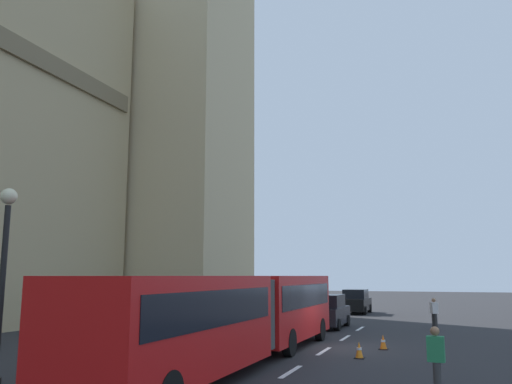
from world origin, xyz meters
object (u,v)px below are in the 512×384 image
(sedan_lead, at_px, (328,311))
(traffic_cone_middle, at_px, (383,342))
(sedan_trailing, at_px, (356,301))
(pedestrian_by_kerb, at_px, (434,313))
(articulated_bus, at_px, (240,310))
(traffic_cone_west, at_px, (359,350))
(pedestrian_near_cones, at_px, (436,360))
(street_lamp, at_px, (3,270))

(sedan_lead, bearing_deg, traffic_cone_middle, -153.16)
(sedan_trailing, bearing_deg, pedestrian_by_kerb, -151.43)
(sedan_lead, bearing_deg, articulated_bus, 178.90)
(sedan_trailing, relative_size, traffic_cone_west, 7.59)
(traffic_cone_middle, height_order, pedestrian_near_cones, pedestrian_near_cones)
(sedan_lead, relative_size, sedan_trailing, 1.00)
(articulated_bus, xyz_separation_m, street_lamp, (-5.83, 4.51, 1.31))
(street_lamp, relative_size, pedestrian_near_cones, 3.12)
(sedan_lead, height_order, pedestrian_near_cones, sedan_lead)
(pedestrian_near_cones, relative_size, pedestrian_by_kerb, 1.00)
(sedan_lead, relative_size, traffic_cone_middle, 7.59)
(sedan_trailing, bearing_deg, traffic_cone_middle, -168.00)
(traffic_cone_west, xyz_separation_m, traffic_cone_middle, (2.60, -0.55, 0.00))
(traffic_cone_middle, bearing_deg, articulated_bus, 141.07)
(sedan_lead, xyz_separation_m, traffic_cone_west, (-10.26, -3.33, -0.63))
(articulated_bus, relative_size, pedestrian_by_kerb, 10.01)
(street_lamp, height_order, pedestrian_by_kerb, street_lamp)
(sedan_trailing, bearing_deg, articulated_bus, -179.85)
(articulated_bus, xyz_separation_m, traffic_cone_west, (2.51, -3.57, -1.46))
(articulated_bus, height_order, sedan_trailing, articulated_bus)
(traffic_cone_middle, distance_m, pedestrian_near_cones, 8.44)
(sedan_trailing, height_order, pedestrian_by_kerb, sedan_trailing)
(articulated_bus, distance_m, traffic_cone_west, 4.60)
(traffic_cone_west, xyz_separation_m, pedestrian_by_kerb, (11.30, -2.35, 0.63))
(articulated_bus, distance_m, sedan_lead, 12.80)
(articulated_bus, height_order, street_lamp, street_lamp)
(traffic_cone_west, distance_m, pedestrian_by_kerb, 11.56)
(articulated_bus, height_order, pedestrian_near_cones, articulated_bus)
(traffic_cone_middle, bearing_deg, sedan_lead, 26.84)
(sedan_trailing, distance_m, traffic_cone_middle, 20.15)
(sedan_trailing, distance_m, pedestrian_near_cones, 28.56)
(traffic_cone_west, relative_size, street_lamp, 0.11)
(street_lamp, bearing_deg, articulated_bus, -37.70)
(street_lamp, bearing_deg, pedestrian_near_cones, -75.46)
(sedan_lead, distance_m, pedestrian_near_cones, 16.92)
(sedan_lead, relative_size, pedestrian_by_kerb, 2.60)
(traffic_cone_west, bearing_deg, articulated_bus, 125.09)
(articulated_bus, distance_m, sedan_trailing, 24.82)
(traffic_cone_middle, distance_m, pedestrian_by_kerb, 8.91)
(pedestrian_near_cones, bearing_deg, traffic_cone_middle, 14.89)
(articulated_bus, bearing_deg, traffic_cone_west, -54.91)
(traffic_cone_west, bearing_deg, sedan_lead, 17.95)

